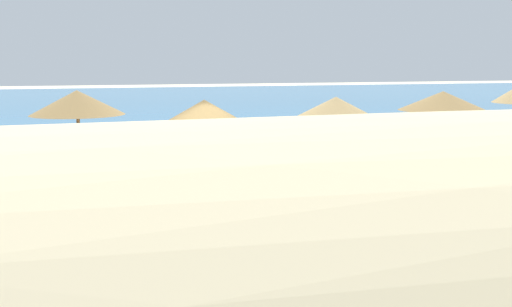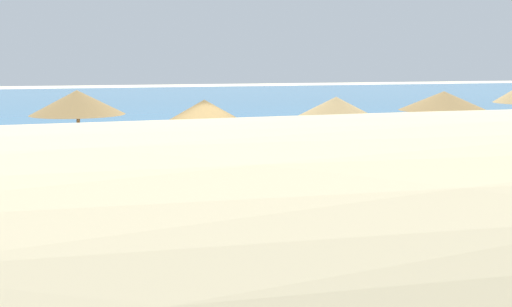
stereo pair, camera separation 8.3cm
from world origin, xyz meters
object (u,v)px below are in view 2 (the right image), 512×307
beach_umbrella_6 (336,110)px  beach_umbrella_7 (444,101)px  lounge_chair_1 (497,175)px  beach_umbrella_4 (77,103)px  beach_umbrella_5 (204,113)px

beach_umbrella_6 → beach_umbrella_7: size_ratio=0.97×
beach_umbrella_7 → lounge_chair_1: bearing=-61.9°
beach_umbrella_4 → lounge_chair_1: (10.44, -1.74, -2.01)m
beach_umbrella_6 → lounge_chair_1: 4.62m
beach_umbrella_7 → beach_umbrella_5: bearing=176.6°
lounge_chair_1 → beach_umbrella_5: bearing=46.1°
beach_umbrella_5 → beach_umbrella_6: 3.36m
beach_umbrella_5 → beach_umbrella_6: (3.30, -0.64, 0.05)m
beach_umbrella_5 → beach_umbrella_7: beach_umbrella_7 is taller
beach_umbrella_5 → lounge_chair_1: (7.42, -1.79, -1.70)m
beach_umbrella_4 → beach_umbrella_6: beach_umbrella_4 is taller
beach_umbrella_5 → beach_umbrella_7: 6.68m
beach_umbrella_5 → beach_umbrella_4: bearing=-179.0°
beach_umbrella_6 → beach_umbrella_5: bearing=169.0°
beach_umbrella_4 → beach_umbrella_5: size_ratio=1.11×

